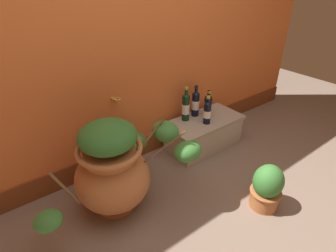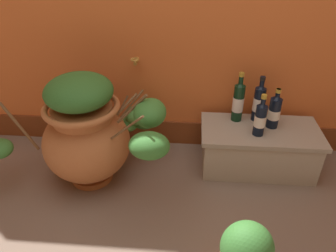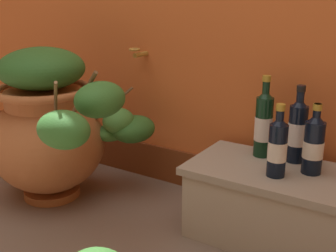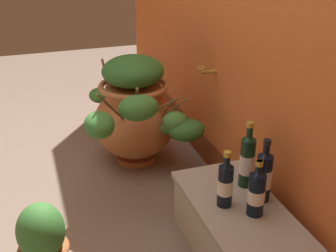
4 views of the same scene
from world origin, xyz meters
The scene contains 6 objects.
terracotta_urn centered at (-0.49, 0.64, 0.37)m, with size 1.13×0.75×0.74m.
stone_ledge centered at (0.60, 0.85, 0.17)m, with size 0.78×0.40×0.31m.
wine_bottle_left centered at (0.67, 0.89, 0.43)m, with size 0.08×0.08×0.28m.
wine_bottle_middle centered at (0.44, 0.97, 0.46)m, with size 0.07×0.07×0.35m.
wine_bottle_right centered at (0.56, 0.79, 0.43)m, with size 0.07×0.07×0.28m.
wine_bottle_back centered at (0.58, 0.98, 0.45)m, with size 0.08×0.08×0.32m.
Camera 3 is at (1.03, -0.70, 0.98)m, focal length 45.90 mm.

